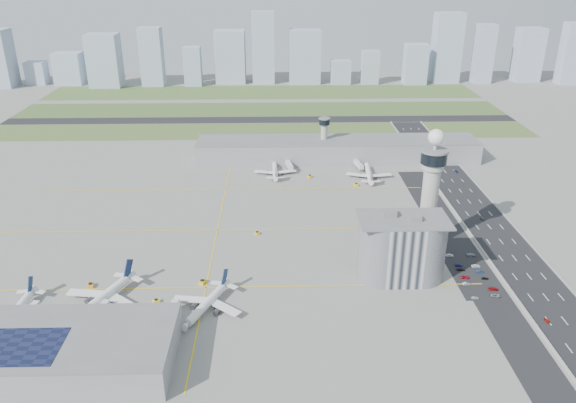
{
  "coord_description": "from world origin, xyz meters",
  "views": [
    {
      "loc": [
        -7.35,
        -254.19,
        141.79
      ],
      "look_at": [
        0.0,
        35.0,
        15.0
      ],
      "focal_mm": 35.0,
      "sensor_mm": 36.0,
      "label": 1
    }
  ],
  "objects_px": {
    "car_hw_2": "(456,171)",
    "car_lot_10": "(476,266)",
    "airplane_near_b": "(101,293)",
    "secondary_tower": "(324,135)",
    "tug_2": "(202,282)",
    "airplane_far_a": "(275,167)",
    "car_lot_7": "(493,289)",
    "car_lot_0": "(475,298)",
    "airplane_far_b": "(369,170)",
    "car_lot_8": "(485,278)",
    "tug_5": "(356,184)",
    "car_lot_2": "(465,277)",
    "tug_3": "(257,233)",
    "car_lot_5": "(450,255)",
    "jet_bridge_near_2": "(166,323)",
    "car_lot_9": "(480,272)",
    "airplane_near_c": "(206,300)",
    "tug_4": "(310,176)",
    "car_lot_4": "(459,265)",
    "jet_bridge_near_0": "(19,325)",
    "car_lot_6": "(496,295)",
    "car_lot_3": "(461,269)",
    "car_lot_1": "(467,284)",
    "airplane_near_a": "(14,308)",
    "car_hw_1": "(482,219)",
    "tug_0": "(91,285)",
    "car_hw_4": "(417,145)",
    "control_tower": "(431,185)",
    "jet_bridge_far_0": "(287,163)",
    "car_lot_11": "(471,255)",
    "tug_1": "(156,301)",
    "jet_bridge_far_1": "(356,163)",
    "car_hw_0": "(547,321)",
    "admin_building": "(401,248)"
  },
  "relations": [
    {
      "from": "airplane_far_a",
      "to": "car_lot_7",
      "type": "distance_m",
      "value": 183.55
    },
    {
      "from": "car_hw_1",
      "to": "control_tower",
      "type": "bearing_deg",
      "value": -148.91
    },
    {
      "from": "airplane_near_c",
      "to": "car_lot_1",
      "type": "height_order",
      "value": "airplane_near_c"
    },
    {
      "from": "jet_bridge_near_2",
      "to": "car_lot_9",
      "type": "relative_size",
      "value": 3.88
    },
    {
      "from": "car_hw_2",
      "to": "car_lot_10",
      "type": "bearing_deg",
      "value": -111.45
    },
    {
      "from": "car_lot_10",
      "to": "airplane_near_b",
      "type": "bearing_deg",
      "value": 94.35
    },
    {
      "from": "car_hw_2",
      "to": "jet_bridge_near_0",
      "type": "bearing_deg",
      "value": -151.26
    },
    {
      "from": "car_lot_2",
      "to": "car_lot_10",
      "type": "height_order",
      "value": "car_lot_10"
    },
    {
      "from": "car_lot_6",
      "to": "car_lot_10",
      "type": "bearing_deg",
      "value": 8.03
    },
    {
      "from": "tug_2",
      "to": "car_lot_5",
      "type": "distance_m",
      "value": 126.34
    },
    {
      "from": "airplane_near_c",
      "to": "jet_bridge_far_0",
      "type": "xyz_separation_m",
      "value": [
        39.73,
        180.27,
        -2.63
      ]
    },
    {
      "from": "car_lot_1",
      "to": "car_hw_1",
      "type": "bearing_deg",
      "value": -32.38
    },
    {
      "from": "car_lot_0",
      "to": "car_lot_5",
      "type": "relative_size",
      "value": 0.91
    },
    {
      "from": "secondary_tower",
      "to": "car_lot_7",
      "type": "height_order",
      "value": "secondary_tower"
    },
    {
      "from": "tug_0",
      "to": "tug_3",
      "type": "distance_m",
      "value": 92.63
    },
    {
      "from": "tug_2",
      "to": "tug_4",
      "type": "height_order",
      "value": "tug_2"
    },
    {
      "from": "control_tower",
      "to": "car_hw_0",
      "type": "xyz_separation_m",
      "value": [
        35.15,
        -68.32,
        -34.49
      ]
    },
    {
      "from": "car_hw_2",
      "to": "car_hw_0",
      "type": "bearing_deg",
      "value": -103.52
    },
    {
      "from": "tug_5",
      "to": "car_lot_2",
      "type": "xyz_separation_m",
      "value": [
        36.16,
        -119.27,
        -0.39
      ]
    },
    {
      "from": "car_lot_4",
      "to": "car_lot_5",
      "type": "relative_size",
      "value": 0.93
    },
    {
      "from": "car_hw_4",
      "to": "car_hw_1",
      "type": "bearing_deg",
      "value": -90.64
    },
    {
      "from": "airplane_near_c",
      "to": "car_lot_2",
      "type": "bearing_deg",
      "value": 124.94
    },
    {
      "from": "tug_3",
      "to": "car_lot_6",
      "type": "distance_m",
      "value": 127.68
    },
    {
      "from": "airplane_near_a",
      "to": "jet_bridge_near_2",
      "type": "xyz_separation_m",
      "value": [
        65.4,
        -8.6,
        -2.38
      ]
    },
    {
      "from": "car_lot_0",
      "to": "car_lot_3",
      "type": "distance_m",
      "value": 24.92
    },
    {
      "from": "jet_bridge_far_0",
      "to": "jet_bridge_far_1",
      "type": "bearing_deg",
      "value": 80.0
    },
    {
      "from": "tug_2",
      "to": "car_lot_8",
      "type": "distance_m",
      "value": 134.77
    },
    {
      "from": "airplane_far_b",
      "to": "car_lot_8",
      "type": "distance_m",
      "value": 140.27
    },
    {
      "from": "admin_building",
      "to": "airplane_near_c",
      "type": "relative_size",
      "value": 1.07
    },
    {
      "from": "car_lot_11",
      "to": "car_lot_2",
      "type": "bearing_deg",
      "value": 154.99
    },
    {
      "from": "tug_4",
      "to": "car_lot_4",
      "type": "bearing_deg",
      "value": -93.25
    },
    {
      "from": "airplane_near_a",
      "to": "car_lot_11",
      "type": "relative_size",
      "value": 8.22
    },
    {
      "from": "tug_0",
      "to": "car_hw_4",
      "type": "bearing_deg",
      "value": 33.63
    },
    {
      "from": "jet_bridge_far_1",
      "to": "tug_5",
      "type": "distance_m",
      "value": 37.89
    },
    {
      "from": "tug_0",
      "to": "tug_1",
      "type": "relative_size",
      "value": 1.17
    },
    {
      "from": "tug_3",
      "to": "car_lot_5",
      "type": "relative_size",
      "value": 0.74
    },
    {
      "from": "secondary_tower",
      "to": "tug_2",
      "type": "xyz_separation_m",
      "value": [
        -72.0,
        -176.24,
        -17.79
      ]
    },
    {
      "from": "airplane_near_c",
      "to": "car_lot_5",
      "type": "distance_m",
      "value": 128.18
    },
    {
      "from": "jet_bridge_near_0",
      "to": "car_lot_4",
      "type": "relative_size",
      "value": 3.85
    },
    {
      "from": "tug_1",
      "to": "airplane_far_a",
      "type": "bearing_deg",
      "value": -44.94
    },
    {
      "from": "car_lot_8",
      "to": "tug_0",
      "type": "bearing_deg",
      "value": 93.83
    },
    {
      "from": "car_lot_8",
      "to": "tug_2",
      "type": "bearing_deg",
      "value": 93.33
    },
    {
      "from": "jet_bridge_near_2",
      "to": "tug_1",
      "type": "bearing_deg",
      "value": 31.98
    },
    {
      "from": "airplane_near_a",
      "to": "airplane_far_b",
      "type": "bearing_deg",
      "value": 135.76
    },
    {
      "from": "airplane_near_b",
      "to": "tug_0",
      "type": "height_order",
      "value": "airplane_near_b"
    },
    {
      "from": "jet_bridge_near_2",
      "to": "tug_5",
      "type": "bearing_deg",
      "value": -22.86
    },
    {
      "from": "tug_5",
      "to": "jet_bridge_far_0",
      "type": "bearing_deg",
      "value": -47.15
    },
    {
      "from": "car_lot_3",
      "to": "car_lot_1",
      "type": "bearing_deg",
      "value": -179.74
    },
    {
      "from": "tug_2",
      "to": "car_lot_0",
      "type": "bearing_deg",
      "value": -168.66
    },
    {
      "from": "car_lot_6",
      "to": "car_lot_3",
      "type": "bearing_deg",
      "value": 27.84
    }
  ]
}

